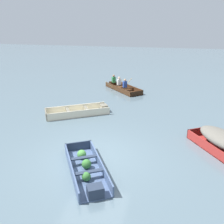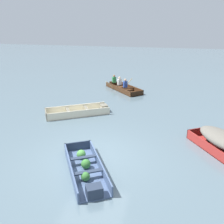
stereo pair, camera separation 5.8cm
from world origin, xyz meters
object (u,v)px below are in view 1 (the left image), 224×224
object	(u,v)px
skiff_red_mid_moored	(224,141)
rowboat_dark_varnish_with_crew	(122,87)
dinghy_slate_blue_foreground	(86,169)
skiff_cream_near_moored	(80,112)

from	to	relation	value
skiff_red_mid_moored	rowboat_dark_varnish_with_crew	xyz separation A→B (m)	(-5.65, 8.30, -0.27)
rowboat_dark_varnish_with_crew	dinghy_slate_blue_foreground	bearing A→B (deg)	-85.49
skiff_red_mid_moored	rowboat_dark_varnish_with_crew	bearing A→B (deg)	124.27
dinghy_slate_blue_foreground	skiff_red_mid_moored	xyz separation A→B (m)	(4.80, 2.56, 0.32)
skiff_cream_near_moored	skiff_red_mid_moored	size ratio (longest dim) A/B	1.08
skiff_red_mid_moored	rowboat_dark_varnish_with_crew	world-z (taller)	rowboat_dark_varnish_with_crew
skiff_cream_near_moored	dinghy_slate_blue_foreground	bearing A→B (deg)	-68.13
skiff_cream_near_moored	skiff_red_mid_moored	bearing A→B (deg)	-21.29
skiff_cream_near_moored	rowboat_dark_varnish_with_crew	xyz separation A→B (m)	(1.25, 5.61, 0.06)
skiff_red_mid_moored	rowboat_dark_varnish_with_crew	size ratio (longest dim) A/B	0.97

